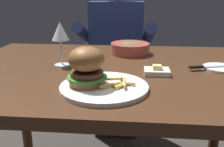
% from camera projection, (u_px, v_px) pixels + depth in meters
% --- Properties ---
extents(dining_table, '(1.32, 0.91, 0.74)m').
position_uv_depth(dining_table, '(111.00, 86.00, 1.06)').
color(dining_table, '#472B19').
rests_on(dining_table, ground).
extents(main_plate, '(0.29, 0.29, 0.01)m').
position_uv_depth(main_plate, '(105.00, 87.00, 0.80)').
color(main_plate, white).
rests_on(main_plate, dining_table).
extents(burger_sandwich, '(0.13, 0.13, 0.13)m').
position_uv_depth(burger_sandwich, '(87.00, 66.00, 0.79)').
color(burger_sandwich, '#9E6B38').
rests_on(burger_sandwich, main_plate).
extents(fries_pile, '(0.11, 0.09, 0.02)m').
position_uv_depth(fries_pile, '(119.00, 83.00, 0.79)').
color(fries_pile, '#E0B251').
rests_on(fries_pile, main_plate).
extents(wine_glass, '(0.07, 0.07, 0.18)m').
position_uv_depth(wine_glass, '(60.00, 33.00, 1.02)').
color(wine_glass, silver).
rests_on(wine_glass, dining_table).
extents(bread_plate, '(0.14, 0.14, 0.01)m').
position_uv_depth(bread_plate, '(220.00, 68.00, 1.01)').
color(bread_plate, white).
rests_on(bread_plate, dining_table).
extents(table_knife, '(0.21, 0.07, 0.01)m').
position_uv_depth(table_knife, '(209.00, 67.00, 1.00)').
color(table_knife, silver).
rests_on(table_knife, bread_plate).
extents(butter_dish, '(0.10, 0.08, 0.04)m').
position_uv_depth(butter_dish, '(157.00, 71.00, 0.95)').
color(butter_dish, white).
rests_on(butter_dish, dining_table).
extents(soup_bowl, '(0.19, 0.19, 0.06)m').
position_uv_depth(soup_bowl, '(130.00, 48.00, 1.26)').
color(soup_bowl, '#B24C42').
rests_on(soup_bowl, dining_table).
extents(diner_person, '(0.51, 0.36, 1.18)m').
position_uv_depth(diner_person, '(116.00, 62.00, 1.79)').
color(diner_person, '#282833').
rests_on(diner_person, ground).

